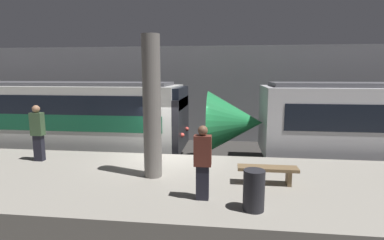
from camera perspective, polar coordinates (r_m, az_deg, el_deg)
The scene contains 8 objects.
ground_plane at distance 10.79m, azimuth -4.14°, elevation -11.34°, with size 120.00×120.00×0.00m, color #33302D.
platform at distance 8.44m, azimuth -7.39°, elevation -13.89°, with size 40.00×4.81×0.95m.
station_rear_barrier at distance 16.61m, azimuth 0.08°, elevation 4.99°, with size 50.00×0.15×5.19m.
support_pillar_near at distance 7.98m, azimuth -7.65°, elevation 2.37°, with size 0.48×0.48×3.78m.
person_waiting at distance 6.63m, azimuth 2.04°, elevation -7.79°, with size 0.38×0.24×1.67m.
person_walking at distance 10.69m, azimuth -27.31°, elevation -1.94°, with size 0.38×0.24×1.79m.
platform_bench at distance 7.91m, azimuth 14.19°, elevation -9.41°, with size 1.50×0.40×0.45m.
trash_bin at distance 6.39m, azimuth 11.70°, elevation -12.97°, with size 0.44×0.44×0.85m.
Camera 1 is at (1.98, -9.93, 3.74)m, focal length 28.00 mm.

